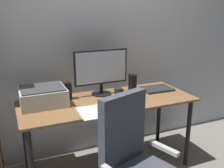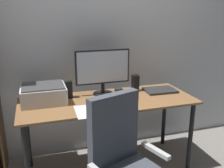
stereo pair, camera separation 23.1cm
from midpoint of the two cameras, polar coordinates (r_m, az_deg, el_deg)
The scene contains 12 objects.
ground_plane at distance 2.74m, azimuth -3.31°, elevation -18.32°, with size 12.00×12.00×0.00m, color gray.
back_wall at distance 2.73m, azimuth -7.41°, elevation 10.82°, with size 6.40×0.10×2.60m, color silver.
desk at distance 2.43m, azimuth -3.56°, elevation -5.56°, with size 1.65×0.65×0.74m.
monitor at distance 2.49m, azimuth -5.09°, elevation 3.27°, with size 0.55×0.20×0.45m.
keyboard at distance 2.26m, azimuth -2.94°, elevation -4.69°, with size 0.29×0.11×0.02m, color silver.
mouse at distance 2.33m, azimuth 1.60°, elevation -3.77°, with size 0.06×0.10×0.03m, color black.
coffee_mug at distance 2.42m, azimuth -1.30°, elevation -2.12°, with size 0.09×0.08×0.10m.
laptop at distance 2.71m, azimuth 7.63°, elevation -1.12°, with size 0.32×0.23×0.02m, color #2D2D30.
speaker_left at distance 2.45m, azimuth -12.64°, elevation -1.51°, with size 0.06×0.07×0.17m, color black.
speaker_right at distance 2.65m, azimuth 2.17°, elevation 0.30°, with size 0.06×0.07×0.17m, color black.
printer at distance 2.37m, azimuth -18.06°, elevation -2.64°, with size 0.40×0.34×0.16m.
paper_sheet at distance 2.14m, azimuth -7.72°, elevation -6.35°, with size 0.21×0.30×0.00m, color white.
Camera 1 is at (-0.86, -2.08, 1.57)m, focal length 40.54 mm.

